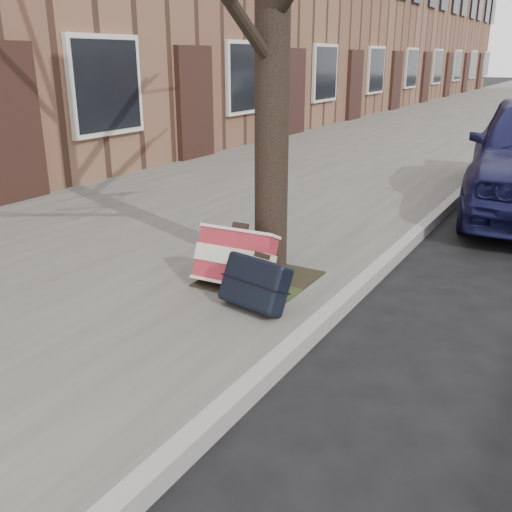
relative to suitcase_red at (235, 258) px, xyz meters
The scene contains 6 objects.
ground 2.34m from the suitcase_red, 24.89° to the right, with size 120.00×120.00×0.00m, color black.
near_sidewalk 14.12m from the suitcase_red, 96.51° to the left, with size 5.00×70.00×0.12m, color slate.
house_near 17.08m from the suitcase_red, 116.52° to the left, with size 6.80×40.00×7.00m, color brown.
dirt_patch 0.34m from the suitcase_red, 65.93° to the left, with size 0.85×0.85×0.01m, color black.
suitcase_red is the anchor object (origin of this frame).
suitcase_navy 0.47m from the suitcase_red, 39.20° to the right, with size 0.53×0.17×0.38m, color black.
Camera 1 is at (0.25, -2.70, 1.91)m, focal length 40.00 mm.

